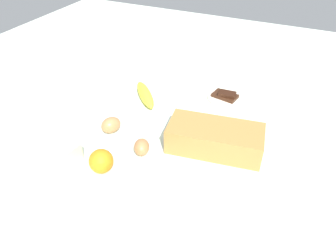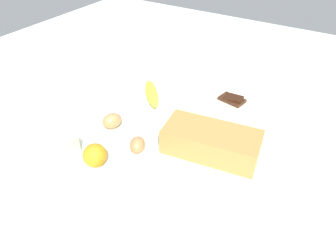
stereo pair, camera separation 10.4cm
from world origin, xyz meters
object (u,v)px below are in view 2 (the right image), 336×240
at_px(flour_bowl, 125,188).
at_px(butter_block, 62,144).
at_px(banana, 152,93).
at_px(chocolate_plate, 232,101).
at_px(egg_near_butter, 137,145).
at_px(egg_beside_bowl, 112,121).
at_px(loaf_pan, 211,141).
at_px(orange_fruit, 95,155).

height_order(flour_bowl, butter_block, flour_bowl).
xyz_separation_m(banana, chocolate_plate, (0.27, 0.12, -0.01)).
bearing_deg(butter_block, flour_bowl, -8.45).
height_order(egg_near_butter, egg_beside_bowl, egg_beside_bowl).
distance_m(egg_beside_bowl, chocolate_plate, 0.45).
relative_size(egg_beside_bowl, chocolate_plate, 0.51).
bearing_deg(chocolate_plate, flour_bowl, -96.05).
bearing_deg(loaf_pan, butter_block, -157.05).
relative_size(loaf_pan, egg_near_butter, 4.90).
bearing_deg(egg_beside_bowl, egg_near_butter, -20.50).
bearing_deg(egg_near_butter, chocolate_plate, 70.63).
bearing_deg(loaf_pan, banana, 144.56).
bearing_deg(egg_beside_bowl, orange_fruit, -65.45).
bearing_deg(egg_beside_bowl, flour_bowl, -44.01).
xyz_separation_m(egg_beside_bowl, chocolate_plate, (0.28, 0.35, -0.02)).
distance_m(banana, butter_block, 0.40).
bearing_deg(flour_bowl, banana, 116.20).
xyz_separation_m(egg_near_butter, egg_beside_bowl, (-0.14, 0.05, 0.00)).
height_order(flour_bowl, orange_fruit, flour_bowl).
relative_size(banana, chocolate_plate, 1.46).
bearing_deg(butter_block, banana, 82.08).
height_order(flour_bowl, egg_near_butter, flour_bowl).
distance_m(banana, chocolate_plate, 0.30).
bearing_deg(orange_fruit, loaf_pan, 40.72).
xyz_separation_m(flour_bowl, orange_fruit, (-0.15, 0.05, 0.00)).
xyz_separation_m(butter_block, egg_near_butter, (0.19, 0.12, -0.01)).
distance_m(flour_bowl, orange_fruit, 0.16).
distance_m(flour_bowl, chocolate_plate, 0.56).
bearing_deg(flour_bowl, butter_block, 171.55).
distance_m(loaf_pan, butter_block, 0.44).
xyz_separation_m(butter_block, chocolate_plate, (0.33, 0.52, -0.02)).
relative_size(flour_bowl, chocolate_plate, 1.17).
height_order(loaf_pan, egg_beside_bowl, loaf_pan).
relative_size(banana, orange_fruit, 2.76).
height_order(egg_near_butter, chocolate_plate, egg_near_butter).
xyz_separation_m(egg_near_butter, chocolate_plate, (0.14, 0.40, -0.01)).
bearing_deg(egg_near_butter, banana, 115.99).
height_order(butter_block, egg_near_butter, butter_block).
distance_m(flour_bowl, butter_block, 0.27).
bearing_deg(butter_block, egg_near_butter, 32.65).
bearing_deg(egg_beside_bowl, chocolate_plate, 50.86).
bearing_deg(chocolate_plate, orange_fruit, -112.09).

